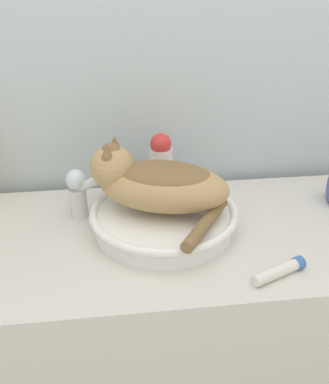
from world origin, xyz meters
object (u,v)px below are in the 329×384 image
at_px(faucet, 81,189).
at_px(cream_tube, 280,271).
at_px(deodorant_stick, 118,177).
at_px(lotion_bottle_white, 161,166).
at_px(cat, 156,182).

xyz_separation_m(faucet, cream_tube, (0.42, -0.29, -0.07)).
bearing_deg(deodorant_stick, lotion_bottle_white, 0.00).
relative_size(faucet, cream_tube, 1.20).
height_order(deodorant_stick, cream_tube, deodorant_stick).
distance_m(faucet, deodorant_stick, 0.13).
bearing_deg(lotion_bottle_white, deodorant_stick, -180.00).
distance_m(deodorant_stick, lotion_bottle_white, 0.12).
height_order(faucet, cream_tube, faucet).
xyz_separation_m(cat, deodorant_stick, (-0.09, 0.17, -0.06)).
relative_size(deodorant_stick, cream_tube, 0.98).
distance_m(cat, cream_tube, 0.34).
bearing_deg(lotion_bottle_white, cream_tube, -61.98).
bearing_deg(cat, lotion_bottle_white, -82.51).
bearing_deg(cat, cream_tube, 155.35).
xyz_separation_m(cat, faucet, (-0.18, 0.08, -0.05)).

